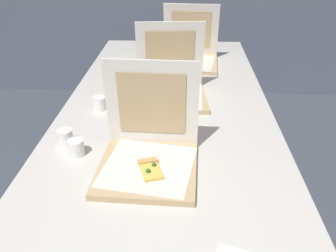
{
  "coord_description": "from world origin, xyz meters",
  "views": [
    {
      "loc": [
        0.07,
        -0.73,
        1.48
      ],
      "look_at": [
        0.02,
        0.48,
        0.81
      ],
      "focal_mm": 38.45,
      "sensor_mm": 36.0,
      "label": 1
    }
  ],
  "objects_px": {
    "cup_white_far": "(132,78)",
    "cup_white_near_center": "(65,137)",
    "cup_white_near_right": "(76,148)",
    "pizza_box_front": "(149,154)",
    "cup_white_mid": "(99,103)",
    "pizza_box_back": "(189,56)",
    "table": "(165,126)",
    "pizza_box_middle": "(171,88)"
  },
  "relations": [
    {
      "from": "table",
      "to": "cup_white_near_right",
      "type": "height_order",
      "value": "cup_white_near_right"
    },
    {
      "from": "cup_white_near_right",
      "to": "cup_white_near_center",
      "type": "bearing_deg",
      "value": 130.8
    },
    {
      "from": "pizza_box_front",
      "to": "cup_white_mid",
      "type": "bearing_deg",
      "value": 123.74
    },
    {
      "from": "cup_white_near_center",
      "to": "cup_white_far",
      "type": "xyz_separation_m",
      "value": [
        0.17,
        0.63,
        0.0
      ]
    },
    {
      "from": "cup_white_far",
      "to": "cup_white_mid",
      "type": "bearing_deg",
      "value": -108.55
    },
    {
      "from": "cup_white_near_right",
      "to": "pizza_box_middle",
      "type": "bearing_deg",
      "value": 58.24
    },
    {
      "from": "cup_white_near_center",
      "to": "cup_white_mid",
      "type": "relative_size",
      "value": 1.0
    },
    {
      "from": "cup_white_mid",
      "to": "pizza_box_middle",
      "type": "bearing_deg",
      "value": 24.76
    },
    {
      "from": "pizza_box_middle",
      "to": "pizza_box_front",
      "type": "bearing_deg",
      "value": -100.0
    },
    {
      "from": "pizza_box_middle",
      "to": "cup_white_near_center",
      "type": "height_order",
      "value": "pizza_box_middle"
    },
    {
      "from": "table",
      "to": "cup_white_near_center",
      "type": "bearing_deg",
      "value": -147.59
    },
    {
      "from": "pizza_box_middle",
      "to": "cup_white_near_right",
      "type": "distance_m",
      "value": 0.62
    },
    {
      "from": "table",
      "to": "cup_white_near_center",
      "type": "distance_m",
      "value": 0.45
    },
    {
      "from": "pizza_box_front",
      "to": "cup_white_mid",
      "type": "relative_size",
      "value": 5.75
    },
    {
      "from": "pizza_box_front",
      "to": "pizza_box_middle",
      "type": "bearing_deg",
      "value": 87.22
    },
    {
      "from": "pizza_box_front",
      "to": "cup_white_near_right",
      "type": "height_order",
      "value": "pizza_box_front"
    },
    {
      "from": "pizza_box_back",
      "to": "cup_white_mid",
      "type": "xyz_separation_m",
      "value": [
        -0.41,
        -0.65,
        -0.02
      ]
    },
    {
      "from": "pizza_box_back",
      "to": "cup_white_near_right",
      "type": "height_order",
      "value": "pizza_box_back"
    },
    {
      "from": "pizza_box_middle",
      "to": "cup_white_far",
      "type": "distance_m",
      "value": 0.27
    },
    {
      "from": "cup_white_near_center",
      "to": "cup_white_far",
      "type": "distance_m",
      "value": 0.65
    },
    {
      "from": "cup_white_near_center",
      "to": "cup_white_near_right",
      "type": "bearing_deg",
      "value": -49.2
    },
    {
      "from": "pizza_box_back",
      "to": "cup_white_far",
      "type": "xyz_separation_m",
      "value": [
        -0.31,
        -0.33,
        -0.02
      ]
    },
    {
      "from": "table",
      "to": "cup_white_mid",
      "type": "relative_size",
      "value": 39.39
    },
    {
      "from": "cup_white_near_right",
      "to": "table",
      "type": "bearing_deg",
      "value": 44.71
    },
    {
      "from": "pizza_box_back",
      "to": "cup_white_mid",
      "type": "relative_size",
      "value": 5.78
    },
    {
      "from": "table",
      "to": "pizza_box_middle",
      "type": "bearing_deg",
      "value": 86.05
    },
    {
      "from": "table",
      "to": "cup_white_far",
      "type": "relative_size",
      "value": 39.39
    },
    {
      "from": "pizza_box_back",
      "to": "cup_white_far",
      "type": "bearing_deg",
      "value": -129.5
    },
    {
      "from": "table",
      "to": "cup_white_near_right",
      "type": "bearing_deg",
      "value": -135.29
    },
    {
      "from": "table",
      "to": "pizza_box_back",
      "type": "xyz_separation_m",
      "value": [
        0.11,
        0.72,
        0.09
      ]
    },
    {
      "from": "pizza_box_front",
      "to": "cup_white_far",
      "type": "height_order",
      "value": "pizza_box_front"
    },
    {
      "from": "pizza_box_front",
      "to": "pizza_box_back",
      "type": "bearing_deg",
      "value": 84.71
    },
    {
      "from": "pizza_box_middle",
      "to": "cup_white_near_right",
      "type": "height_order",
      "value": "pizza_box_middle"
    },
    {
      "from": "cup_white_far",
      "to": "cup_white_near_center",
      "type": "bearing_deg",
      "value": -105.51
    },
    {
      "from": "cup_white_mid",
      "to": "cup_white_far",
      "type": "relative_size",
      "value": 1.0
    },
    {
      "from": "table",
      "to": "pizza_box_front",
      "type": "distance_m",
      "value": 0.38
    },
    {
      "from": "pizza_box_back",
      "to": "cup_white_near_right",
      "type": "bearing_deg",
      "value": -108.64
    },
    {
      "from": "pizza_box_middle",
      "to": "table",
      "type": "bearing_deg",
      "value": -98.72
    },
    {
      "from": "cup_white_near_right",
      "to": "cup_white_far",
      "type": "bearing_deg",
      "value": 80.85
    },
    {
      "from": "table",
      "to": "cup_white_mid",
      "type": "bearing_deg",
      "value": 166.97
    },
    {
      "from": "cup_white_far",
      "to": "pizza_box_front",
      "type": "bearing_deg",
      "value": -78.12
    },
    {
      "from": "pizza_box_front",
      "to": "pizza_box_back",
      "type": "xyz_separation_m",
      "value": [
        0.15,
        1.09,
        -0.0
      ]
    }
  ]
}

